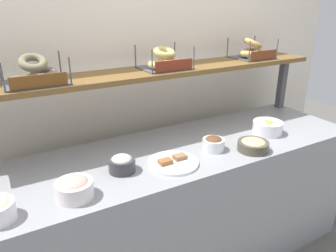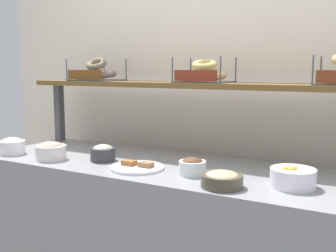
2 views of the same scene
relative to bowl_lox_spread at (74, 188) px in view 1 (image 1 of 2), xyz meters
The scene contains 14 objects.
back_wall 1.07m from the bowl_lox_spread, 46.86° to the left, with size 3.51×0.06×2.40m, color white.
deli_counter 0.87m from the bowl_lox_spread, 16.05° to the left, with size 2.31×0.70×0.85m, color gray.
shelf_riser_right 1.87m from the bowl_lox_spread, 14.70° to the left, with size 0.05×0.05×0.40m, color #4C4C51.
upper_shelf 0.92m from the bowl_lox_spread, 33.84° to the left, with size 2.27×0.32×0.03m, color brown.
bowl_lox_spread is the anchor object (origin of this frame).
bowl_tuna_salad 0.30m from the bowl_lox_spread, 23.21° to the left, with size 0.14×0.14×0.09m.
bowl_fruit_salad 1.31m from the bowl_lox_spread, ahead, with size 0.19×0.19×0.10m.
bowl_chocolate_spread 0.85m from the bowl_lox_spread, ahead, with size 0.13×0.13×0.09m.
bowl_hummus 1.04m from the bowl_lox_spread, ahead, with size 0.18×0.18×0.07m.
serving_plate_white 0.55m from the bowl_lox_spread, ahead, with size 0.28×0.28×0.04m.
serving_spoon_near_plate 1.55m from the bowl_lox_spread, 10.59° to the left, with size 0.06×0.17×0.01m.
bagel_basket_poppy 0.63m from the bowl_lox_spread, 94.77° to the left, with size 0.31×0.26×0.16m.
bagel_basket_plain 0.96m from the bowl_lox_spread, 33.16° to the left, with size 0.30×0.26×0.14m.
bagel_basket_sesame 1.59m from the bowl_lox_spread, 18.35° to the left, with size 0.28×0.26×0.15m.
Camera 1 is at (-0.95, -1.49, 1.69)m, focal length 34.58 mm.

